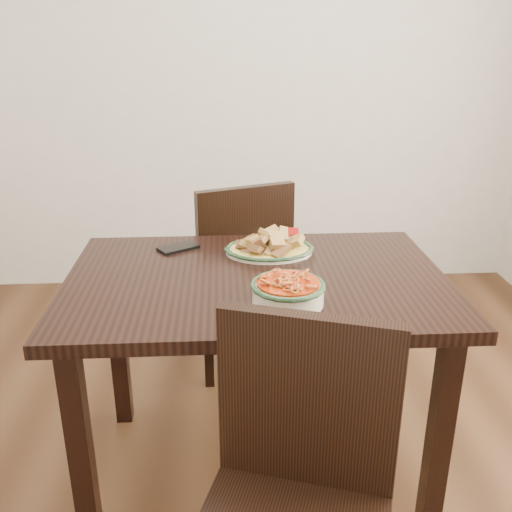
{
  "coord_description": "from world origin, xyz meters",
  "views": [
    {
      "loc": [
        -0.03,
        -1.59,
        1.45
      ],
      "look_at": [
        0.07,
        0.07,
        0.81
      ],
      "focal_mm": 40.0,
      "sensor_mm": 36.0,
      "label": 1
    }
  ],
  "objects": [
    {
      "name": "chair_near",
      "position": [
        0.12,
        -0.6,
        0.5
      ],
      "size": [
        0.53,
        0.53,
        0.89
      ],
      "rotation": [
        0.0,
        0.0,
        -0.32
      ],
      "color": "black",
      "rests_on": "ground"
    },
    {
      "name": "noodle_bowl",
      "position": [
        0.14,
        -0.15,
        0.79
      ],
      "size": [
        0.21,
        0.21,
        0.08
      ],
      "color": "beige",
      "rests_on": "dining_table"
    },
    {
      "name": "smartphone",
      "position": [
        -0.19,
        0.3,
        0.76
      ],
      "size": [
        0.15,
        0.13,
        0.01
      ],
      "primitive_type": "cube",
      "rotation": [
        0.0,
        0.0,
        0.56
      ],
      "color": "black",
      "rests_on": "dining_table"
    },
    {
      "name": "napkin",
      "position": [
        0.2,
        0.44,
        0.76
      ],
      "size": [
        0.12,
        0.1,
        0.01
      ],
      "primitive_type": "cube",
      "rotation": [
        0.0,
        0.0,
        -0.12
      ],
      "color": "#930C0A",
      "rests_on": "dining_table"
    },
    {
      "name": "dining_table",
      "position": [
        0.07,
        0.05,
        0.65
      ],
      "size": [
        1.18,
        0.79,
        0.75
      ],
      "color": "black",
      "rests_on": "ground"
    },
    {
      "name": "chair_far",
      "position": [
        0.02,
        0.72,
        0.5
      ],
      "size": [
        0.54,
        0.54,
        0.89
      ],
      "rotation": [
        0.0,
        0.0,
        3.5
      ],
      "color": "black",
      "rests_on": "ground"
    },
    {
      "name": "wall_back",
      "position": [
        0.0,
        1.75,
        1.3
      ],
      "size": [
        3.5,
        0.1,
        2.6
      ],
      "primitive_type": "cube",
      "color": "silver",
      "rests_on": "ground"
    },
    {
      "name": "floor",
      "position": [
        0.0,
        0.0,
        0.0
      ],
      "size": [
        3.5,
        3.5,
        0.0
      ],
      "primitive_type": "plane",
      "color": "#3A2212",
      "rests_on": "ground"
    },
    {
      "name": "fish_plate",
      "position": [
        0.12,
        0.25,
        0.79
      ],
      "size": [
        0.3,
        0.23,
        0.11
      ],
      "color": "beige",
      "rests_on": "dining_table"
    }
  ]
}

